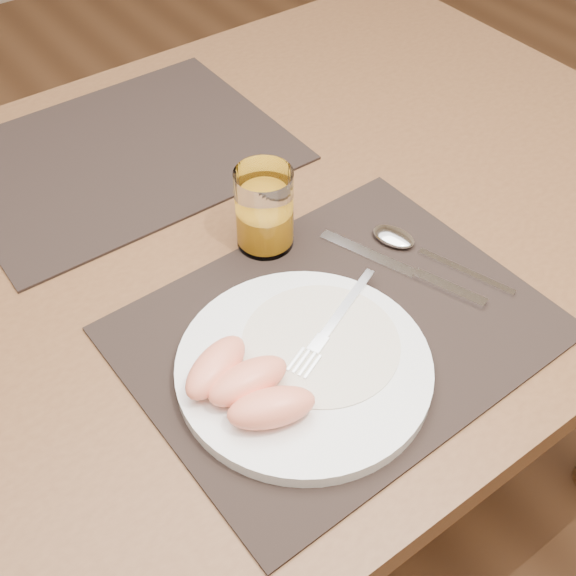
# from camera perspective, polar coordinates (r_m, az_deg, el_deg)

# --- Properties ---
(ground) EXTENTS (5.00, 5.00, 0.00)m
(ground) POSITION_cam_1_polar(r_m,az_deg,el_deg) (1.53, -3.60, -16.95)
(ground) COLOR #56351D
(ground) RESTS_ON ground
(table) EXTENTS (1.40, 0.90, 0.75)m
(table) POSITION_cam_1_polar(r_m,az_deg,el_deg) (0.99, -5.36, 0.79)
(table) COLOR brown
(table) RESTS_ON ground
(placemat_near) EXTENTS (0.46, 0.36, 0.00)m
(placemat_near) POSITION_cam_1_polar(r_m,az_deg,el_deg) (0.81, 3.88, -3.33)
(placemat_near) COLOR black
(placemat_near) RESTS_ON table
(placemat_far) EXTENTS (0.45, 0.35, 0.00)m
(placemat_far) POSITION_cam_1_polar(r_m,az_deg,el_deg) (1.08, -12.96, 10.27)
(placemat_far) COLOR black
(placemat_far) RESTS_ON table
(plate) EXTENTS (0.27, 0.27, 0.02)m
(plate) POSITION_cam_1_polar(r_m,az_deg,el_deg) (0.76, 1.26, -6.28)
(plate) COLOR white
(plate) RESTS_ON placemat_near
(plate_dressing) EXTENTS (0.17, 0.17, 0.00)m
(plate_dressing) POSITION_cam_1_polar(r_m,az_deg,el_deg) (0.77, 2.61, -4.36)
(plate_dressing) COLOR white
(plate_dressing) RESTS_ON plate
(fork) EXTENTS (0.17, 0.08, 0.00)m
(fork) POSITION_cam_1_polar(r_m,az_deg,el_deg) (0.78, 3.25, -3.26)
(fork) COLOR silver
(fork) RESTS_ON plate
(knife) EXTENTS (0.09, 0.21, 0.01)m
(knife) POSITION_cam_1_polar(r_m,az_deg,el_deg) (0.87, 9.96, 1.12)
(knife) COLOR silver
(knife) RESTS_ON placemat_near
(spoon) EXTENTS (0.08, 0.19, 0.01)m
(spoon) POSITION_cam_1_polar(r_m,az_deg,el_deg) (0.91, 9.16, 3.64)
(spoon) COLOR silver
(spoon) RESTS_ON placemat_near
(juice_glass) EXTENTS (0.07, 0.07, 0.11)m
(juice_glass) POSITION_cam_1_polar(r_m,az_deg,el_deg) (0.87, -1.87, 5.96)
(juice_glass) COLOR white
(juice_glass) RESTS_ON placemat_near
(grapefruit_wedges) EXTENTS (0.11, 0.14, 0.03)m
(grapefruit_wedges) POSITION_cam_1_polar(r_m,az_deg,el_deg) (0.72, -3.45, -7.65)
(grapefruit_wedges) COLOR #FF8E68
(grapefruit_wedges) RESTS_ON plate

